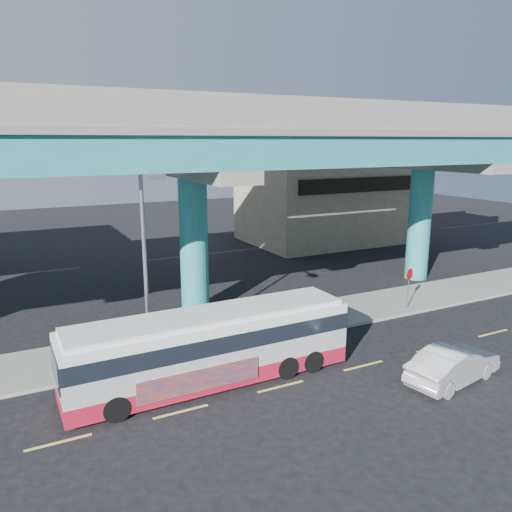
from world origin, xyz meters
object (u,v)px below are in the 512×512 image
street_lamp (147,241)px  transit_bus (211,345)px  sedan (453,364)px  stop_sign (409,280)px

street_lamp → transit_bus: bearing=-52.2°
sedan → street_lamp: street_lamp is taller
sedan → stop_sign: (4.48, 7.17, 1.04)m
transit_bus → stop_sign: (12.87, 2.95, 0.19)m
sedan → stop_sign: 8.51m
street_lamp → stop_sign: size_ratio=3.57×
transit_bus → stop_sign: 13.21m
transit_bus → street_lamp: size_ratio=1.39×
transit_bus → street_lamp: 4.72m
transit_bus → sedan: transit_bus is taller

